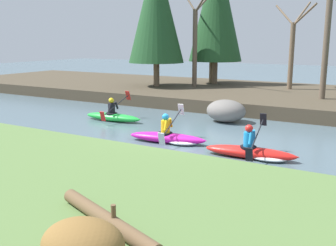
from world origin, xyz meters
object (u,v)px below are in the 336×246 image
Objects in this scene: kayaker_middle at (170,137)px; kayaker_trailing at (113,116)px; kayaker_lead at (254,152)px; driftwood_log at (107,220)px; boulder_midstream at (226,111)px.

kayaker_trailing is at bearing 144.03° from kayaker_middle.
driftwood_log is (-0.36, -6.37, 0.44)m from kayaker_lead.
kayaker_trailing is at bearing 155.72° from kayaker_lead.
kayaker_middle is 1.66× the size of boulder_midstream.
kayaker_lead is 1.00× the size of kayaker_trailing.
kayaker_trailing is 10.87m from driftwood_log.
kayaker_lead is 1.66× the size of boulder_midstream.
kayaker_trailing is at bearing -152.29° from boulder_midstream.
kayaker_trailing is (-6.93, 2.27, 0.02)m from kayaker_lead.
driftwood_log is (2.65, -6.68, 0.44)m from kayaker_middle.
kayaker_middle is 4.23m from boulder_midstream.
driftwood_log is at bearing -77.76° from kayaker_middle.
kayaker_middle is 4.39m from kayaker_trailing.
kayaker_trailing is at bearing 147.53° from driftwood_log.
boulder_midstream is at bearing 76.09° from kayaker_middle.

